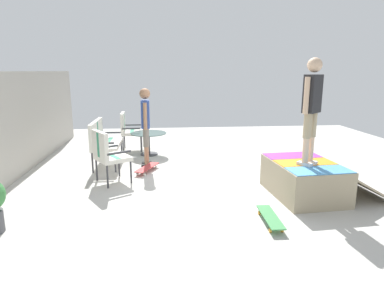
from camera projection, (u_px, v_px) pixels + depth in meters
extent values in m
cube|color=beige|center=(214.00, 179.00, 6.74)|extent=(12.00, 12.00, 0.10)
cube|color=#ADA89E|center=(2.00, 129.00, 6.14)|extent=(9.00, 0.20, 2.10)
cube|color=tan|center=(304.00, 179.00, 5.65)|extent=(1.48, 1.12, 0.59)
cube|color=#4C99D8|center=(320.00, 170.00, 5.13)|extent=(0.52, 1.00, 0.01)
cube|color=orange|center=(305.00, 162.00, 5.59)|extent=(0.52, 1.00, 0.01)
cube|color=purple|center=(292.00, 155.00, 6.04)|extent=(0.52, 1.00, 0.01)
cylinder|color=#B2B2B7|center=(278.00, 165.00, 5.51)|extent=(1.35, 0.15, 0.05)
cube|color=tan|center=(350.00, 178.00, 5.80)|extent=(1.43, 0.93, 0.49)
cylinder|color=#38383D|center=(115.00, 162.00, 6.97)|extent=(0.04, 0.04, 0.44)
cylinder|color=#38383D|center=(122.00, 149.00, 8.10)|extent=(0.04, 0.04, 0.44)
cylinder|color=#38383D|center=(92.00, 163.00, 6.92)|extent=(0.04, 0.04, 0.44)
cylinder|color=#38383D|center=(102.00, 150.00, 8.06)|extent=(0.04, 0.04, 0.44)
cube|color=silver|center=(108.00, 144.00, 7.46)|extent=(1.25, 0.55, 0.08)
cube|color=#338C66|center=(107.00, 143.00, 7.45)|extent=(1.21, 0.10, 0.00)
cube|color=silver|center=(96.00, 132.00, 7.37)|extent=(1.25, 0.08, 0.50)
cube|color=#338C66|center=(96.00, 132.00, 7.37)|extent=(0.10, 0.08, 0.46)
cube|color=#38383D|center=(103.00, 143.00, 6.84)|extent=(0.04, 0.47, 0.04)
cube|color=#38383D|center=(111.00, 133.00, 8.01)|extent=(0.04, 0.47, 0.04)
cylinder|color=#38383D|center=(141.00, 144.00, 8.73)|extent=(0.04, 0.04, 0.44)
cylinder|color=#38383D|center=(142.00, 140.00, 9.25)|extent=(0.04, 0.04, 0.44)
cylinder|color=#38383D|center=(123.00, 144.00, 8.67)|extent=(0.04, 0.04, 0.44)
cylinder|color=#38383D|center=(125.00, 140.00, 9.20)|extent=(0.04, 0.04, 0.44)
cube|color=silver|center=(132.00, 132.00, 8.91)|extent=(0.64, 0.57, 0.08)
cube|color=#338C66|center=(132.00, 131.00, 8.90)|extent=(0.58, 0.12, 0.00)
cube|color=silver|center=(123.00, 122.00, 8.81)|extent=(0.62, 0.10, 0.50)
cube|color=#338C66|center=(123.00, 122.00, 8.81)|extent=(0.10, 0.09, 0.46)
cube|color=#38383D|center=(131.00, 128.00, 8.59)|extent=(0.06, 0.47, 0.04)
cube|color=#38383D|center=(132.00, 125.00, 9.15)|extent=(0.06, 0.47, 0.04)
cylinder|color=#38383D|center=(131.00, 172.00, 6.28)|extent=(0.04, 0.04, 0.44)
cylinder|color=#38383D|center=(119.00, 166.00, 6.71)|extent=(0.04, 0.04, 0.44)
cylinder|color=#38383D|center=(108.00, 177.00, 6.01)|extent=(0.04, 0.04, 0.44)
cylinder|color=#38383D|center=(97.00, 170.00, 6.44)|extent=(0.04, 0.04, 0.44)
cube|color=silver|center=(113.00, 158.00, 6.30)|extent=(0.82, 0.79, 0.08)
cube|color=#338C66|center=(113.00, 156.00, 6.29)|extent=(0.55, 0.39, 0.00)
cube|color=silver|center=(100.00, 145.00, 6.10)|extent=(0.57, 0.39, 0.50)
cube|color=#338C66|center=(100.00, 145.00, 6.10)|extent=(0.13, 0.12, 0.46)
cube|color=#38383D|center=(119.00, 153.00, 6.04)|extent=(0.28, 0.42, 0.04)
cube|color=#38383D|center=(107.00, 147.00, 6.50)|extent=(0.28, 0.42, 0.04)
cylinder|color=#38383D|center=(149.00, 144.00, 8.43)|extent=(0.06, 0.06, 0.55)
cylinder|color=#38383D|center=(149.00, 154.00, 8.49)|extent=(0.44, 0.44, 0.03)
cylinder|color=#4C6660|center=(149.00, 133.00, 8.37)|extent=(0.90, 0.90, 0.02)
cube|color=black|center=(147.00, 165.00, 7.43)|extent=(0.11, 0.24, 0.05)
cylinder|color=#9E7051|center=(147.00, 155.00, 7.38)|extent=(0.10, 0.10, 0.41)
cylinder|color=slate|center=(146.00, 138.00, 7.29)|extent=(0.13, 0.13, 0.41)
cube|color=black|center=(147.00, 163.00, 7.59)|extent=(0.11, 0.24, 0.05)
cylinder|color=#9E7051|center=(147.00, 154.00, 7.54)|extent=(0.10, 0.10, 0.41)
cylinder|color=slate|center=(146.00, 136.00, 7.46)|extent=(0.13, 0.13, 0.41)
cube|color=#334C99|center=(145.00, 114.00, 7.26)|extent=(0.32, 0.19, 0.61)
sphere|color=#9E7051|center=(145.00, 94.00, 7.17)|extent=(0.23, 0.23, 0.23)
cylinder|color=#9E7051|center=(145.00, 116.00, 7.07)|extent=(0.08, 0.08, 0.58)
cylinder|color=#9E7051|center=(146.00, 114.00, 7.46)|extent=(0.08, 0.08, 0.58)
cube|color=silver|center=(305.00, 164.00, 5.38)|extent=(0.25, 0.24, 0.05)
cylinder|color=beige|center=(306.00, 150.00, 5.33)|extent=(0.10, 0.10, 0.40)
cylinder|color=tan|center=(308.00, 126.00, 5.24)|extent=(0.13, 0.13, 0.40)
cube|color=silver|center=(309.00, 162.00, 5.49)|extent=(0.25, 0.24, 0.05)
cylinder|color=beige|center=(311.00, 149.00, 5.44)|extent=(0.10, 0.10, 0.40)
cylinder|color=tan|center=(312.00, 125.00, 5.36)|extent=(0.13, 0.13, 0.40)
cube|color=#262628|center=(313.00, 94.00, 5.19)|extent=(0.34, 0.36, 0.60)
sphere|color=beige|center=(315.00, 65.00, 5.10)|extent=(0.23, 0.23, 0.23)
cylinder|color=beige|center=(306.00, 96.00, 5.06)|extent=(0.08, 0.08, 0.57)
cylinder|color=beige|center=(318.00, 94.00, 5.33)|extent=(0.08, 0.08, 0.57)
cube|color=#B23838|center=(147.00, 167.00, 7.04)|extent=(0.81, 0.51, 0.02)
cylinder|color=silver|center=(156.00, 167.00, 7.29)|extent=(0.06, 0.05, 0.06)
cylinder|color=silver|center=(150.00, 166.00, 7.34)|extent=(0.06, 0.05, 0.06)
cylinder|color=silver|center=(144.00, 174.00, 6.77)|extent=(0.06, 0.05, 0.06)
cylinder|color=silver|center=(137.00, 174.00, 6.82)|extent=(0.06, 0.05, 0.06)
cube|color=#3F8C4C|center=(270.00, 217.00, 4.66)|extent=(0.81, 0.23, 0.02)
cylinder|color=gold|center=(270.00, 213.00, 4.95)|extent=(0.06, 0.03, 0.06)
cylinder|color=gold|center=(259.00, 213.00, 4.94)|extent=(0.06, 0.03, 0.06)
cylinder|color=gold|center=(282.00, 230.00, 4.40)|extent=(0.06, 0.03, 0.06)
cylinder|color=gold|center=(270.00, 230.00, 4.39)|extent=(0.06, 0.03, 0.06)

